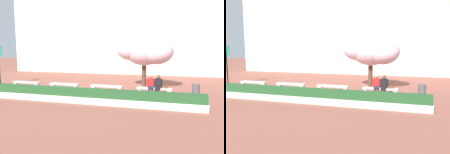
% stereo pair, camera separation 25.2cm
% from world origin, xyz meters
% --- Properties ---
extents(ground_plane, '(100.00, 100.00, 0.00)m').
position_xyz_m(ground_plane, '(0.00, 0.00, 0.00)').
color(ground_plane, '#8E5142').
extents(building_facade, '(28.00, 4.00, 9.29)m').
position_xyz_m(building_facade, '(0.00, 12.36, 4.64)').
color(building_facade, beige).
rests_on(building_facade, ground).
extents(stone_bench_west_end, '(2.17, 0.46, 0.45)m').
position_xyz_m(stone_bench_west_end, '(-4.67, 0.00, 0.31)').
color(stone_bench_west_end, beige).
rests_on(stone_bench_west_end, ground).
extents(stone_bench_near_west, '(2.17, 0.46, 0.45)m').
position_xyz_m(stone_bench_near_west, '(-1.56, 0.00, 0.31)').
color(stone_bench_near_west, beige).
rests_on(stone_bench_near_west, ground).
extents(stone_bench_center, '(2.17, 0.46, 0.45)m').
position_xyz_m(stone_bench_center, '(1.56, 0.00, 0.31)').
color(stone_bench_center, beige).
rests_on(stone_bench_center, ground).
extents(stone_bench_near_east, '(2.17, 0.46, 0.45)m').
position_xyz_m(stone_bench_near_east, '(4.67, 0.00, 0.31)').
color(stone_bench_near_east, beige).
rests_on(stone_bench_near_east, ground).
extents(person_seated_left, '(0.51, 0.71, 1.29)m').
position_xyz_m(person_seated_left, '(4.44, -0.05, 0.70)').
color(person_seated_left, black).
rests_on(person_seated_left, ground).
extents(person_seated_right, '(0.51, 0.70, 1.29)m').
position_xyz_m(person_seated_right, '(4.91, -0.05, 0.70)').
color(person_seated_right, black).
rests_on(person_seated_right, ground).
extents(handbag, '(0.30, 0.15, 0.34)m').
position_xyz_m(handbag, '(5.36, -0.00, 0.58)').
color(handbag, brown).
rests_on(handbag, stone_bench_near_east).
extents(cherry_tree_main, '(4.05, 2.72, 3.82)m').
position_xyz_m(cherry_tree_main, '(3.73, 2.05, 2.75)').
color(cherry_tree_main, '#513828').
rests_on(cherry_tree_main, ground).
extents(planter_hedge_foreground, '(14.79, 0.50, 0.80)m').
position_xyz_m(planter_hedge_foreground, '(0.00, -3.21, 0.39)').
color(planter_hedge_foreground, beige).
rests_on(planter_hedge_foreground, ground).
extents(trash_bin, '(0.44, 0.44, 0.78)m').
position_xyz_m(trash_bin, '(7.12, 0.02, 0.39)').
color(trash_bin, '#4C4C51').
rests_on(trash_bin, ground).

